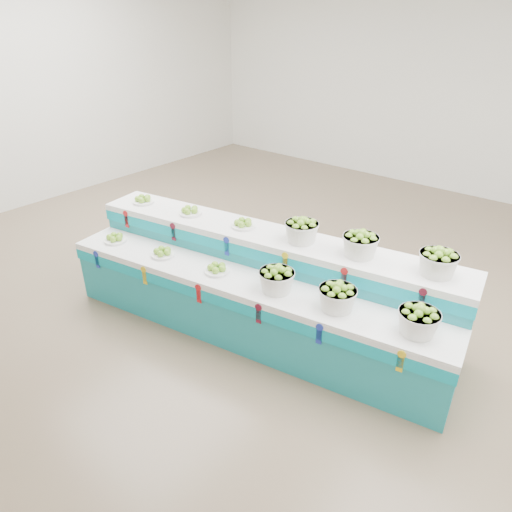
# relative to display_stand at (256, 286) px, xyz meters

# --- Properties ---
(ground) EXTENTS (10.00, 10.00, 0.00)m
(ground) POSITION_rel_display_stand_xyz_m (-0.43, 0.70, -0.51)
(ground) COLOR #74604A
(ground) RESTS_ON ground
(back_wall) EXTENTS (10.00, 0.00, 10.00)m
(back_wall) POSITION_rel_display_stand_xyz_m (-0.43, 5.70, 1.49)
(back_wall) COLOR silver
(back_wall) RESTS_ON ground
(display_stand) EXTENTS (4.32, 1.74, 1.02)m
(display_stand) POSITION_rel_display_stand_xyz_m (0.00, 0.00, 0.00)
(display_stand) COLOR teal
(display_stand) RESTS_ON ground
(plate_lower_left) EXTENTS (0.29, 0.29, 0.10)m
(plate_lower_left) POSITION_rel_display_stand_xyz_m (-1.66, -0.53, 0.26)
(plate_lower_left) COLOR white
(plate_lower_left) RESTS_ON display_stand
(plate_lower_mid) EXTENTS (0.29, 0.29, 0.10)m
(plate_lower_mid) POSITION_rel_display_stand_xyz_m (-0.97, -0.42, 0.26)
(plate_lower_mid) COLOR white
(plate_lower_mid) RESTS_ON display_stand
(plate_lower_right) EXTENTS (0.29, 0.29, 0.10)m
(plate_lower_right) POSITION_rel_display_stand_xyz_m (-0.26, -0.31, 0.26)
(plate_lower_right) COLOR white
(plate_lower_right) RESTS_ON display_stand
(basket_lower_left) EXTENTS (0.39, 0.39, 0.25)m
(basket_lower_left) POSITION_rel_display_stand_xyz_m (0.41, -0.20, 0.33)
(basket_lower_left) COLOR silver
(basket_lower_left) RESTS_ON display_stand
(basket_lower_mid) EXTENTS (0.39, 0.39, 0.25)m
(basket_lower_mid) POSITION_rel_display_stand_xyz_m (1.01, -0.10, 0.33)
(basket_lower_mid) COLOR silver
(basket_lower_mid) RESTS_ON display_stand
(basket_lower_right) EXTENTS (0.39, 0.39, 0.25)m
(basket_lower_right) POSITION_rel_display_stand_xyz_m (1.71, 0.01, 0.33)
(basket_lower_right) COLOR silver
(basket_lower_right) RESTS_ON display_stand
(plate_upper_left) EXTENTS (0.29, 0.29, 0.10)m
(plate_upper_left) POSITION_rel_display_stand_xyz_m (-1.75, -0.02, 0.56)
(plate_upper_left) COLOR white
(plate_upper_left) RESTS_ON display_stand
(plate_upper_mid) EXTENTS (0.29, 0.29, 0.10)m
(plate_upper_mid) POSITION_rel_display_stand_xyz_m (-1.05, 0.09, 0.56)
(plate_upper_mid) COLOR white
(plate_upper_mid) RESTS_ON display_stand
(plate_upper_right) EXTENTS (0.29, 0.29, 0.10)m
(plate_upper_right) POSITION_rel_display_stand_xyz_m (-0.35, 0.21, 0.56)
(plate_upper_right) COLOR white
(plate_upper_right) RESTS_ON display_stand
(basket_upper_left) EXTENTS (0.39, 0.39, 0.25)m
(basket_upper_left) POSITION_rel_display_stand_xyz_m (0.33, 0.32, 0.63)
(basket_upper_left) COLOR silver
(basket_upper_left) RESTS_ON display_stand
(basket_upper_mid) EXTENTS (0.39, 0.39, 0.25)m
(basket_upper_mid) POSITION_rel_display_stand_xyz_m (0.93, 0.41, 0.63)
(basket_upper_mid) COLOR silver
(basket_upper_mid) RESTS_ON display_stand
(basket_upper_right) EXTENTS (0.39, 0.39, 0.25)m
(basket_upper_right) POSITION_rel_display_stand_xyz_m (1.63, 0.53, 0.63)
(basket_upper_right) COLOR silver
(basket_upper_right) RESTS_ON display_stand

